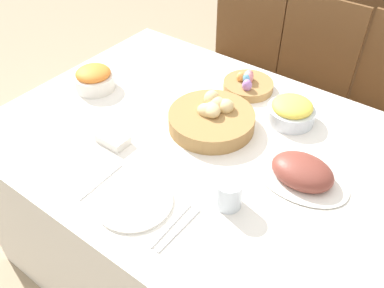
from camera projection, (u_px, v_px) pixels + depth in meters
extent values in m
plane|color=tan|center=(205.00, 264.00, 1.96)|extent=(12.00, 12.00, 0.00)
cube|color=white|center=(208.00, 212.00, 1.70)|extent=(1.58, 1.11, 0.77)
cylinder|color=brown|center=(181.00, 115.00, 2.48)|extent=(0.03, 0.03, 0.45)
cylinder|color=brown|center=(236.00, 139.00, 2.31)|extent=(0.03, 0.03, 0.45)
cylinder|color=brown|center=(216.00, 86.00, 2.72)|extent=(0.03, 0.03, 0.45)
cylinder|color=brown|center=(268.00, 106.00, 2.55)|extent=(0.03, 0.03, 0.45)
cube|color=brown|center=(227.00, 78.00, 2.36)|extent=(0.43, 0.43, 0.02)
cube|color=brown|center=(249.00, 23.00, 2.31)|extent=(0.42, 0.03, 0.50)
cylinder|color=brown|center=(309.00, 170.00, 2.12)|extent=(0.03, 0.03, 0.45)
cylinder|color=brown|center=(382.00, 208.00, 1.93)|extent=(0.03, 0.03, 0.45)
cylinder|color=brown|center=(341.00, 134.00, 2.34)|extent=(0.03, 0.03, 0.45)
cube|color=brown|center=(373.00, 133.00, 1.98)|extent=(0.45, 0.45, 0.02)
cylinder|color=brown|center=(240.00, 140.00, 2.30)|extent=(0.03, 0.03, 0.45)
cylinder|color=brown|center=(303.00, 170.00, 2.12)|extent=(0.03, 0.03, 0.45)
cylinder|color=brown|center=(273.00, 108.00, 2.53)|extent=(0.03, 0.03, 0.45)
cylinder|color=brown|center=(333.00, 132.00, 2.35)|extent=(0.03, 0.03, 0.45)
cube|color=brown|center=(294.00, 103.00, 2.17)|extent=(0.43, 0.43, 0.02)
cube|color=brown|center=(319.00, 44.00, 2.12)|extent=(0.42, 0.02, 0.50)
cube|color=brown|center=(348.00, 29.00, 2.81)|extent=(1.47, 0.44, 0.94)
cylinder|color=#9E7542|center=(211.00, 120.00, 1.49)|extent=(0.32, 0.32, 0.06)
ellipsoid|color=#E0C184|center=(212.00, 99.00, 1.51)|extent=(0.08, 0.08, 0.06)
ellipsoid|color=#E0C184|center=(217.00, 104.00, 1.49)|extent=(0.09, 0.09, 0.06)
ellipsoid|color=#E0C184|center=(207.00, 111.00, 1.47)|extent=(0.09, 0.08, 0.05)
ellipsoid|color=#E0C184|center=(226.00, 106.00, 1.48)|extent=(0.08, 0.09, 0.05)
ellipsoid|color=#E0C184|center=(212.00, 110.00, 1.46)|extent=(0.10, 0.10, 0.05)
cylinder|color=#9E7542|center=(248.00, 86.00, 1.69)|extent=(0.21, 0.21, 0.03)
ellipsoid|color=#60B2E0|center=(247.00, 78.00, 1.67)|extent=(0.04, 0.04, 0.05)
ellipsoid|color=pink|center=(249.00, 76.00, 1.68)|extent=(0.04, 0.04, 0.05)
ellipsoid|color=pink|center=(248.00, 78.00, 1.67)|extent=(0.04, 0.04, 0.05)
ellipsoid|color=pink|center=(249.00, 78.00, 1.67)|extent=(0.03, 0.03, 0.04)
ellipsoid|color=#F29E4C|center=(241.00, 77.00, 1.68)|extent=(0.03, 0.03, 0.04)
ellipsoid|color=#60B2E0|center=(248.00, 78.00, 1.67)|extent=(0.03, 0.03, 0.04)
ellipsoid|color=#B27AD1|center=(247.00, 85.00, 1.63)|extent=(0.04, 0.04, 0.05)
ellipsoid|color=silver|center=(301.00, 178.00, 1.31)|extent=(0.31, 0.22, 0.01)
ellipsoid|color=brown|center=(302.00, 171.00, 1.29)|extent=(0.20, 0.15, 0.09)
cylinder|color=silver|center=(94.00, 82.00, 1.69)|extent=(0.17, 0.17, 0.06)
ellipsoid|color=orange|center=(93.00, 73.00, 1.66)|extent=(0.14, 0.14, 0.05)
cylinder|color=silver|center=(291.00, 114.00, 1.52)|extent=(0.18, 0.18, 0.06)
ellipsoid|color=#F4DB4C|center=(292.00, 106.00, 1.50)|extent=(0.15, 0.15, 0.05)
cylinder|color=silver|center=(134.00, 201.00, 1.23)|extent=(0.24, 0.24, 0.01)
cube|color=silver|center=(101.00, 181.00, 1.30)|extent=(0.01, 0.19, 0.00)
cube|color=silver|center=(171.00, 225.00, 1.17)|extent=(0.01, 0.19, 0.00)
cube|color=silver|center=(179.00, 230.00, 1.15)|extent=(0.01, 0.19, 0.00)
cylinder|color=silver|center=(229.00, 194.00, 1.20)|extent=(0.08, 0.08, 0.09)
cube|color=silver|center=(113.00, 139.00, 1.43)|extent=(0.11, 0.07, 0.03)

